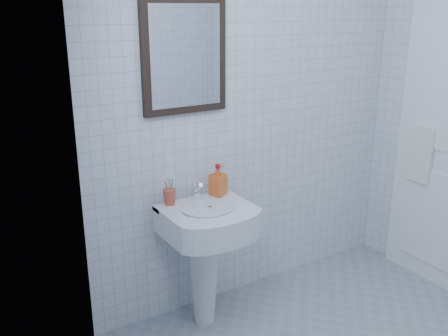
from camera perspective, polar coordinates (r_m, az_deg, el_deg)
wall_back at (r=3.06m, az=3.51°, el=7.52°), size 2.20×0.02×2.50m
wall_left at (r=1.52m, az=-3.96°, el=-3.44°), size 0.02×2.40×2.50m
washbasin at (r=2.88m, az=-2.15°, el=-8.77°), size 0.49×0.36×0.76m
faucet at (r=2.83m, az=-3.14°, el=-2.82°), size 0.05×0.10×0.12m
toothbrush_cup at (r=2.78m, az=-6.25°, el=-3.30°), size 0.09×0.09×0.09m
soap_dispenser at (r=2.90m, az=-0.69°, el=-1.34°), size 0.11×0.11×0.18m
wall_mirror at (r=2.76m, az=-4.53°, el=12.63°), size 0.50×0.04×0.62m
towel_ring at (r=3.53m, az=22.16°, el=4.30°), size 0.01×0.18×0.18m
hand_towel at (r=3.56m, az=21.63°, el=1.45°), size 0.03×0.16×0.38m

